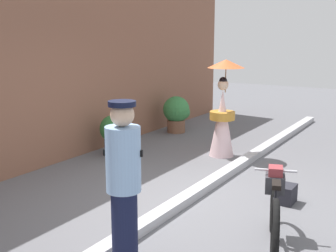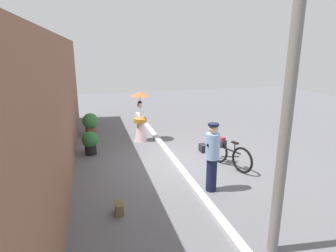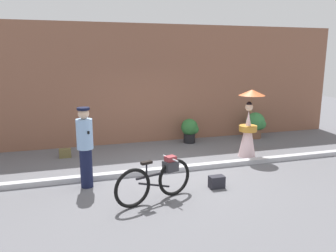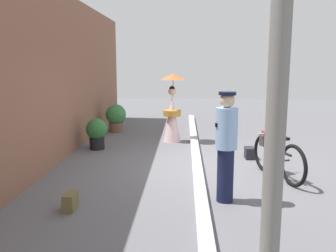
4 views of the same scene
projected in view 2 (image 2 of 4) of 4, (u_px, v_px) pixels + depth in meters
ground_plane at (174, 163)px, 8.97m from camera, size 30.00×30.00×0.00m
building_wall at (60, 109)px, 7.67m from camera, size 14.00×0.40×3.75m
sidewalk_curb at (174, 161)px, 8.95m from camera, size 14.00×0.20×0.12m
bicycle_near_officer at (228, 153)px, 8.60m from camera, size 1.65×0.66×0.84m
person_officer at (212, 156)px, 7.01m from camera, size 0.34×0.36×1.73m
person_with_parasol at (140, 118)px, 10.90m from camera, size 0.71×0.71×1.88m
potted_plant_by_door at (91, 142)px, 9.60m from camera, size 0.55×0.54×0.79m
potted_plant_small at (91, 123)px, 11.82m from camera, size 0.66×0.64×0.88m
backpack_on_pavement at (203, 148)px, 9.90m from camera, size 0.33×0.20×0.26m
backpack_spare at (119, 208)px, 6.20m from camera, size 0.32×0.16×0.25m
utility_pole at (287, 119)px, 4.47m from camera, size 0.18×0.18×4.80m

